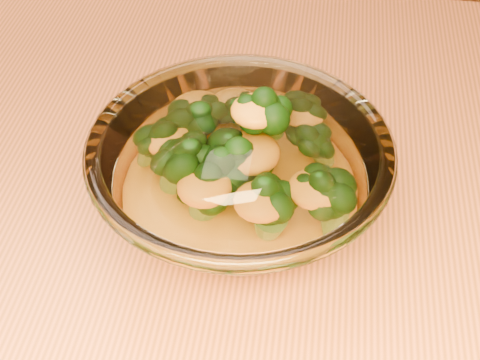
# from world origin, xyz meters

# --- Properties ---
(table) EXTENTS (1.20, 0.80, 0.75)m
(table) POSITION_xyz_m (0.00, 0.00, 0.65)
(table) COLOR #CC6C3D
(table) RESTS_ON ground
(glass_bowl) EXTENTS (0.23, 0.23, 0.10)m
(glass_bowl) POSITION_xyz_m (0.12, 0.00, 0.80)
(glass_bowl) COLOR white
(glass_bowl) RESTS_ON table
(cheese_sauce) EXTENTS (0.13, 0.13, 0.04)m
(cheese_sauce) POSITION_xyz_m (0.12, 0.00, 0.78)
(cheese_sauce) COLOR orange
(cheese_sauce) RESTS_ON glass_bowl
(broccoli_heap) EXTENTS (0.17, 0.15, 0.08)m
(broccoli_heap) POSITION_xyz_m (0.12, 0.01, 0.82)
(broccoli_heap) COLOR black
(broccoli_heap) RESTS_ON cheese_sauce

